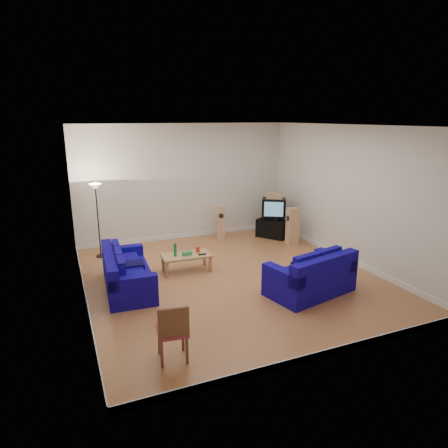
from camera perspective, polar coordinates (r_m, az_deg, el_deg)
name	(u,v)px	position (r m, az deg, el deg)	size (l,w,h in m)	color
room	(231,208)	(8.25, 1.08, 2.31)	(6.01, 6.51, 3.21)	#96562E
sofa_three_seat	(125,275)	(8.32, -13.94, -7.10)	(0.99, 2.07, 0.78)	#0B026C
sofa_loveseat	(312,278)	(8.03, 12.46, -7.59)	(1.85, 1.29, 0.84)	#0B026C
coffee_table	(186,257)	(8.97, -5.40, -4.72)	(1.10, 0.59, 0.39)	tan
bottle	(175,250)	(8.84, -6.99, -3.70)	(0.07, 0.07, 0.29)	#197233
tissue_box	(187,253)	(8.92, -5.30, -4.19)	(0.20, 0.11, 0.08)	green
red_canister	(198,249)	(9.08, -3.76, -3.65)	(0.09, 0.09, 0.13)	red
remote	(202,254)	(8.93, -3.13, -4.33)	(0.18, 0.06, 0.02)	black
tv_stand	(272,228)	(11.56, 6.91, -0.63)	(0.85, 0.47, 0.52)	black
av_receiver	(274,218)	(11.50, 7.22, 0.87)	(0.43, 0.35, 0.10)	black
television	(274,207)	(11.44, 7.12, 2.38)	(0.81, 0.75, 0.51)	black
centre_speaker	(275,196)	(11.35, 7.25, 3.98)	(0.44, 0.17, 0.15)	tan
speaker_left	(221,222)	(11.25, -0.45, 0.23)	(0.30, 0.34, 0.96)	tan
speaker_right	(293,226)	(10.89, 9.76, -0.35)	(0.33, 0.25, 1.02)	tan
floor_lamp	(96,197)	(10.05, -17.81, 3.71)	(0.31, 0.31, 1.83)	black
dining_chair	(173,330)	(5.79, -7.33, -14.79)	(0.48, 0.48, 0.89)	brown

